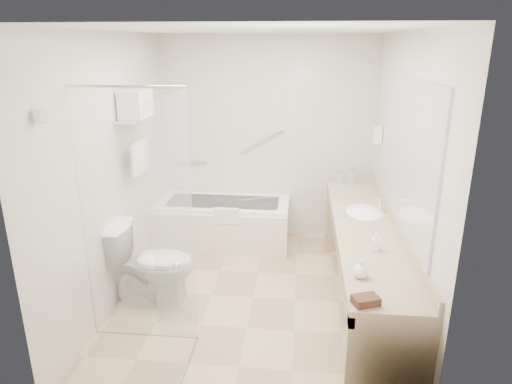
# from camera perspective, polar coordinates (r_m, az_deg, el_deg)

# --- Properties ---
(floor) EXTENTS (3.20, 3.20, 0.00)m
(floor) POSITION_cam_1_polar(r_m,az_deg,el_deg) (4.63, -0.38, -13.01)
(floor) COLOR tan
(floor) RESTS_ON ground
(ceiling) EXTENTS (2.60, 3.20, 0.10)m
(ceiling) POSITION_cam_1_polar(r_m,az_deg,el_deg) (3.96, -0.46, 19.63)
(ceiling) COLOR white
(ceiling) RESTS_ON wall_back
(wall_back) EXTENTS (2.60, 0.10, 2.50)m
(wall_back) POSITION_cam_1_polar(r_m,az_deg,el_deg) (5.67, 1.32, 6.51)
(wall_back) COLOR beige
(wall_back) RESTS_ON ground
(wall_front) EXTENTS (2.60, 0.10, 2.50)m
(wall_front) POSITION_cam_1_polar(r_m,az_deg,el_deg) (2.64, -4.17, -7.75)
(wall_front) COLOR beige
(wall_front) RESTS_ON ground
(wall_left) EXTENTS (0.10, 3.20, 2.50)m
(wall_left) POSITION_cam_1_polar(r_m,az_deg,el_deg) (4.45, -17.31, 2.38)
(wall_left) COLOR beige
(wall_left) RESTS_ON ground
(wall_right) EXTENTS (0.10, 3.20, 2.50)m
(wall_right) POSITION_cam_1_polar(r_m,az_deg,el_deg) (4.19, 17.54, 1.40)
(wall_right) COLOR beige
(wall_right) RESTS_ON ground
(bathtub) EXTENTS (1.60, 0.73, 0.59)m
(bathtub) POSITION_cam_1_polar(r_m,az_deg,el_deg) (5.67, -4.08, -3.83)
(bathtub) COLOR white
(bathtub) RESTS_ON floor
(grab_bar_short) EXTENTS (0.40, 0.03, 0.03)m
(grab_bar_short) POSITION_cam_1_polar(r_m,az_deg,el_deg) (5.85, -8.06, 3.69)
(grab_bar_short) COLOR silver
(grab_bar_short) RESTS_ON wall_back
(grab_bar_long) EXTENTS (0.53, 0.03, 0.33)m
(grab_bar_long) POSITION_cam_1_polar(r_m,az_deg,el_deg) (5.64, 0.78, 6.44)
(grab_bar_long) COLOR silver
(grab_bar_long) RESTS_ON wall_back
(shower_enclosure) EXTENTS (0.96, 0.91, 2.11)m
(shower_enclosure) POSITION_cam_1_polar(r_m,az_deg,el_deg) (3.46, -12.57, -4.98)
(shower_enclosure) COLOR silver
(shower_enclosure) RESTS_ON floor
(towel_shelf) EXTENTS (0.24, 0.55, 0.81)m
(towel_shelf) POSITION_cam_1_polar(r_m,az_deg,el_deg) (4.62, -14.74, 9.57)
(towel_shelf) COLOR silver
(towel_shelf) RESTS_ON wall_left
(vanity_counter) EXTENTS (0.55, 2.70, 0.95)m
(vanity_counter) POSITION_cam_1_polar(r_m,az_deg,el_deg) (4.22, 13.45, -7.00)
(vanity_counter) COLOR tan
(vanity_counter) RESTS_ON floor
(sink) EXTENTS (0.40, 0.52, 0.14)m
(sink) POSITION_cam_1_polar(r_m,az_deg,el_deg) (4.52, 13.38, -2.79)
(sink) COLOR white
(sink) RESTS_ON vanity_counter
(faucet) EXTENTS (0.03, 0.03, 0.14)m
(faucet) POSITION_cam_1_polar(r_m,az_deg,el_deg) (4.51, 15.31, -1.52)
(faucet) COLOR silver
(faucet) RESTS_ON vanity_counter
(mirror) EXTENTS (0.02, 2.00, 1.20)m
(mirror) POSITION_cam_1_polar(r_m,az_deg,el_deg) (3.98, 18.22, 4.92)
(mirror) COLOR #A7ACB2
(mirror) RESTS_ON wall_right
(hairdryer_unit) EXTENTS (0.08, 0.10, 0.18)m
(hairdryer_unit) POSITION_cam_1_polar(r_m,az_deg,el_deg) (5.14, 14.97, 6.95)
(hairdryer_unit) COLOR white
(hairdryer_unit) RESTS_ON wall_right
(toilet) EXTENTS (0.83, 0.48, 0.80)m
(toilet) POSITION_cam_1_polar(r_m,az_deg,el_deg) (4.49, -12.93, -8.80)
(toilet) COLOR white
(toilet) RESTS_ON floor
(amenity_basket) EXTENTS (0.19, 0.16, 0.05)m
(amenity_basket) POSITION_cam_1_polar(r_m,az_deg,el_deg) (2.99, 13.55, -13.03)
(amenity_basket) COLOR #4E291C
(amenity_basket) RESTS_ON vanity_counter
(soap_bottle_a) EXTENTS (0.10, 0.16, 0.07)m
(soap_bottle_a) POSITION_cam_1_polar(r_m,az_deg,el_deg) (3.71, 14.66, -6.60)
(soap_bottle_a) COLOR white
(soap_bottle_a) RESTS_ON vanity_counter
(soap_bottle_b) EXTENTS (0.11, 0.14, 0.11)m
(soap_bottle_b) POSITION_cam_1_polar(r_m,az_deg,el_deg) (3.28, 12.99, -9.55)
(soap_bottle_b) COLOR white
(soap_bottle_b) RESTS_ON vanity_counter
(water_bottle_left) EXTENTS (0.06, 0.06, 0.20)m
(water_bottle_left) POSITION_cam_1_polar(r_m,az_deg,el_deg) (5.28, 11.91, 1.78)
(water_bottle_left) COLOR silver
(water_bottle_left) RESTS_ON vanity_counter
(water_bottle_mid) EXTENTS (0.06, 0.06, 0.19)m
(water_bottle_mid) POSITION_cam_1_polar(r_m,az_deg,el_deg) (4.80, 10.81, 0.09)
(water_bottle_mid) COLOR silver
(water_bottle_mid) RESTS_ON vanity_counter
(water_bottle_right) EXTENTS (0.05, 0.05, 0.17)m
(water_bottle_right) POSITION_cam_1_polar(r_m,az_deg,el_deg) (5.27, 10.40, 1.65)
(water_bottle_right) COLOR silver
(water_bottle_right) RESTS_ON vanity_counter
(drinking_glass_near) EXTENTS (0.08, 0.08, 0.08)m
(drinking_glass_near) POSITION_cam_1_polar(r_m,az_deg,el_deg) (5.11, 10.47, 0.69)
(drinking_glass_near) COLOR silver
(drinking_glass_near) RESTS_ON vanity_counter
(drinking_glass_far) EXTENTS (0.09, 0.09, 0.10)m
(drinking_glass_far) POSITION_cam_1_polar(r_m,az_deg,el_deg) (4.33, 10.71, -2.41)
(drinking_glass_far) COLOR silver
(drinking_glass_far) RESTS_ON vanity_counter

